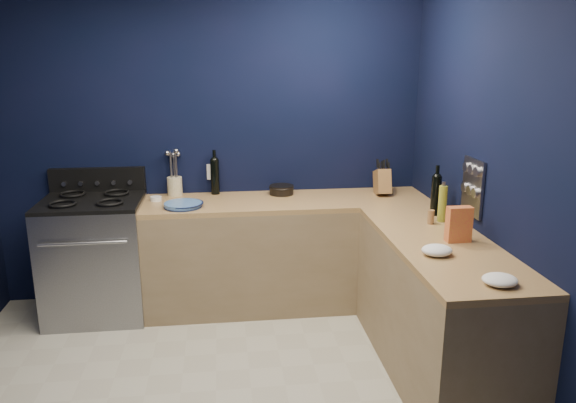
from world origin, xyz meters
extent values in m
cube|color=black|center=(0.00, 1.76, 1.30)|extent=(3.50, 0.02, 2.60)
cube|color=black|center=(1.76, 0.00, 1.30)|extent=(0.02, 3.50, 2.60)
cube|color=black|center=(0.00, -1.76, 1.30)|extent=(3.50, 0.02, 2.60)
cube|color=#836E51|center=(0.60, 1.44, 0.43)|extent=(2.30, 0.63, 0.86)
cube|color=brown|center=(0.60, 1.44, 0.88)|extent=(2.30, 0.63, 0.04)
cube|color=#836E51|center=(1.44, 0.29, 0.43)|extent=(0.63, 1.67, 0.86)
cube|color=brown|center=(1.44, 0.29, 0.88)|extent=(0.63, 1.67, 0.04)
cube|color=gray|center=(-0.93, 1.42, 0.46)|extent=(0.76, 0.66, 0.92)
cube|color=black|center=(-0.93, 1.10, 0.45)|extent=(0.59, 0.02, 0.42)
cube|color=black|center=(-0.93, 1.42, 0.94)|extent=(0.76, 0.66, 0.03)
cube|color=black|center=(-0.93, 1.72, 1.04)|extent=(0.76, 0.06, 0.20)
cube|color=gray|center=(1.74, 0.55, 1.18)|extent=(0.02, 0.28, 0.38)
cube|color=white|center=(0.00, 1.74, 1.08)|extent=(0.09, 0.02, 0.13)
cylinder|color=#436AA6|center=(-0.22, 1.30, 0.92)|extent=(0.37, 0.37, 0.04)
cylinder|color=white|center=(-0.45, 1.52, 0.92)|extent=(0.10, 0.10, 0.03)
cylinder|color=beige|center=(-0.31, 1.69, 0.98)|extent=(0.16, 0.16, 0.15)
cylinder|color=black|center=(0.02, 1.69, 1.05)|extent=(0.09, 0.09, 0.29)
cylinder|color=black|center=(0.57, 1.61, 0.94)|extent=(0.25, 0.25, 0.08)
cube|color=brown|center=(1.40, 1.51, 1.00)|extent=(0.12, 0.24, 0.25)
cylinder|color=black|center=(1.61, 0.87, 1.04)|extent=(0.09, 0.09, 0.29)
cylinder|color=olive|center=(1.60, 0.71, 1.03)|extent=(0.06, 0.06, 0.26)
cylinder|color=olive|center=(1.50, 0.66, 0.95)|extent=(0.06, 0.06, 0.10)
cylinder|color=olive|center=(1.56, 0.45, 0.95)|extent=(0.05, 0.05, 0.10)
cube|color=red|center=(1.53, 0.28, 1.01)|extent=(0.15, 0.07, 0.22)
ellipsoid|color=white|center=(1.31, 0.06, 0.93)|extent=(0.21, 0.19, 0.06)
ellipsoid|color=white|center=(1.47, -0.39, 0.93)|extent=(0.20, 0.19, 0.05)
camera|label=1|loc=(0.08, -2.86, 2.04)|focal=34.63mm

